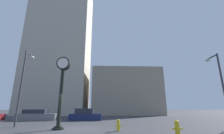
{
  "coord_description": "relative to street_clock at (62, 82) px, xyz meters",
  "views": [
    {
      "loc": [
        2.21,
        -11.8,
        1.53
      ],
      "look_at": [
        3.22,
        10.8,
        7.67
      ],
      "focal_mm": 24.0,
      "sensor_mm": 36.0,
      "label": 1
    }
  ],
  "objects": [
    {
      "name": "ground_plane",
      "position": [
        1.16,
        0.13,
        -3.45
      ],
      "size": [
        200.0,
        200.0,
        0.0
      ],
      "primitive_type": "plane",
      "color": "#38383D"
    },
    {
      "name": "building_tall_tower",
      "position": [
        -7.77,
        24.13,
        13.83
      ],
      "size": [
        13.52,
        12.0,
        34.58
      ],
      "color": "#BCB29E",
      "rests_on": "ground_plane"
    },
    {
      "name": "building_storefront_row",
      "position": [
        8.04,
        24.13,
        1.48
      ],
      "size": [
        14.78,
        12.0,
        9.86
      ],
      "color": "gray",
      "rests_on": "ground_plane"
    },
    {
      "name": "street_clock",
      "position": [
        0.0,
        0.0,
        0.0
      ],
      "size": [
        1.03,
        0.84,
        5.55
      ],
      "color": "black",
      "rests_on": "ground_plane"
    },
    {
      "name": "car_grey",
      "position": [
        -5.13,
        8.29,
        -2.9
      ],
      "size": [
        4.82,
        2.14,
        1.3
      ],
      "rotation": [
        0.0,
        0.0,
        0.06
      ],
      "color": "slate",
      "rests_on": "ground_plane"
    },
    {
      "name": "car_navy",
      "position": [
        0.95,
        8.11,
        -2.86
      ],
      "size": [
        4.02,
        2.01,
        1.42
      ],
      "rotation": [
        0.0,
        0.0,
        -0.05
      ],
      "color": "#19234C",
      "rests_on": "ground_plane"
    },
    {
      "name": "fire_hydrant_near",
      "position": [
        4.28,
        -0.87,
        -3.07
      ],
      "size": [
        0.5,
        0.22,
        0.76
      ],
      "color": "yellow",
      "rests_on": "ground_plane"
    },
    {
      "name": "fire_hydrant_far",
      "position": [
        7.5,
        -2.68,
        -3.03
      ],
      "size": [
        0.6,
        0.26,
        0.83
      ],
      "color": "yellow",
      "rests_on": "ground_plane"
    },
    {
      "name": "street_lamp_left",
      "position": [
        -3.98,
        2.01,
        0.9
      ],
      "size": [
        0.36,
        1.57,
        6.58
      ],
      "color": "#38383D",
      "rests_on": "ground_plane"
    },
    {
      "name": "street_lamp_right",
      "position": [
        12.72,
        0.17,
        0.53
      ],
      "size": [
        0.36,
        1.57,
        5.93
      ],
      "color": "#38383D",
      "rests_on": "ground_plane"
    }
  ]
}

